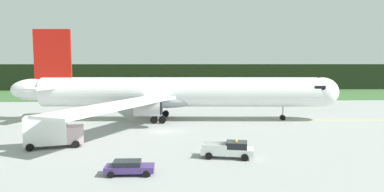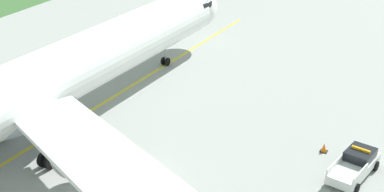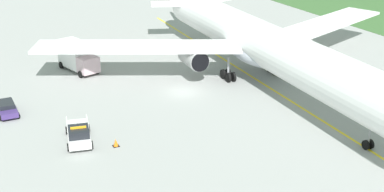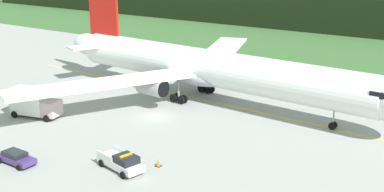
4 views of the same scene
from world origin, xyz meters
name	(u,v)px [view 4 (image 4 of 4)]	position (x,y,z in m)	size (l,w,h in m)	color
ground	(156,117)	(0.00, 0.00, 0.00)	(320.00, 320.00, 0.00)	#959795
grass_verge	(320,47)	(0.00, 58.63, 0.02)	(320.00, 38.70, 0.04)	#386031
distant_tree_line	(350,16)	(0.00, 78.71, 4.76)	(288.00, 5.95, 9.51)	black
taxiway_centerline_main	(211,102)	(2.36, 9.74, 0.00)	(76.87, 0.30, 0.01)	yellow
airliner	(207,68)	(1.60, 9.78, 4.88)	(57.69, 52.09, 15.89)	white
ops_pickup_truck	(122,162)	(7.48, -14.58, 0.90)	(5.78, 3.17, 1.94)	silver
catering_truck	(34,102)	(-13.02, -9.16, 1.97)	(7.02, 4.12, 3.97)	#C5A7B1
staff_car	(16,157)	(-2.45, -19.65, 0.70)	(4.42, 1.97, 1.30)	#402D6B
apron_cone	(158,163)	(9.82, -11.75, 0.36)	(0.59, 0.59, 0.74)	black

